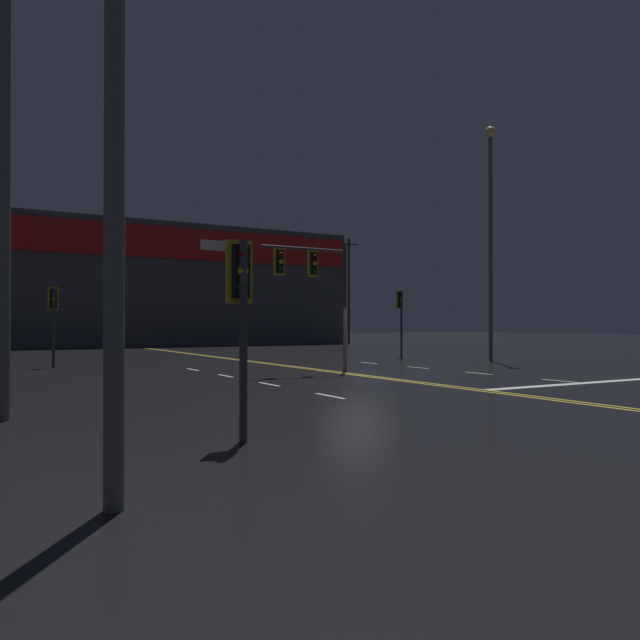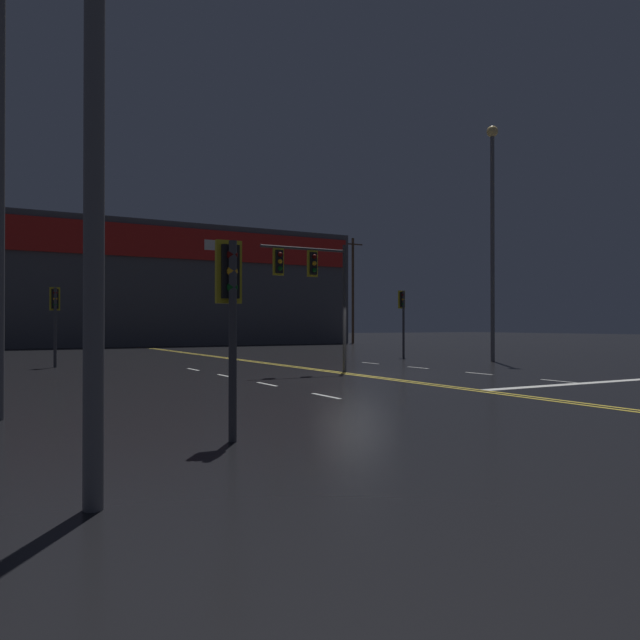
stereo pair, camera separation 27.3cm
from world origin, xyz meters
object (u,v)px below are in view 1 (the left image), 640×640
(traffic_signal_median, at_px, (311,274))
(traffic_signal_corner_southwest, at_px, (241,293))
(traffic_signal_corner_northwest, at_px, (53,308))
(streetlight_far_right, at_px, (6,38))
(streetlight_near_right, at_px, (491,216))
(traffic_signal_corner_northeast, at_px, (400,308))

(traffic_signal_median, bearing_deg, traffic_signal_corner_southwest, -123.72)
(traffic_signal_corner_southwest, distance_m, traffic_signal_corner_northwest, 19.51)
(traffic_signal_corner_southwest, height_order, streetlight_far_right, streetlight_far_right)
(streetlight_far_right, bearing_deg, traffic_signal_corner_northwest, 80.19)
(traffic_signal_corner_northwest, relative_size, streetlight_far_right, 0.29)
(traffic_signal_corner_northwest, height_order, streetlight_near_right, streetlight_near_right)
(streetlight_near_right, xyz_separation_m, streetlight_far_right, (-22.06, -9.40, -0.02))
(traffic_signal_median, xyz_separation_m, traffic_signal_corner_southwest, (-7.56, -11.33, -1.41))
(traffic_signal_corner_northwest, bearing_deg, traffic_signal_median, -45.70)
(traffic_signal_corner_northeast, height_order, traffic_signal_corner_northwest, traffic_signal_corner_northeast)
(traffic_signal_median, relative_size, traffic_signal_corner_southwest, 1.56)
(traffic_signal_median, height_order, traffic_signal_corner_northwest, traffic_signal_median)
(traffic_signal_corner_northeast, relative_size, traffic_signal_corner_southwest, 1.19)
(streetlight_near_right, bearing_deg, traffic_signal_corner_southwest, -144.54)
(traffic_signal_corner_southwest, distance_m, streetlight_near_right, 23.84)
(traffic_signal_median, height_order, streetlight_near_right, streetlight_near_right)
(traffic_signal_corner_southwest, xyz_separation_m, traffic_signal_corner_northwest, (-0.41, 19.50, 0.22))
(traffic_signal_corner_northeast, xyz_separation_m, traffic_signal_corner_northwest, (-17.75, 0.79, -0.22))
(streetlight_far_right, bearing_deg, traffic_signal_corner_northeast, 35.55)
(traffic_signal_corner_southwest, bearing_deg, traffic_signal_median, 56.28)
(traffic_signal_corner_northeast, height_order, streetlight_near_right, streetlight_near_right)
(traffic_signal_median, distance_m, traffic_signal_corner_northeast, 12.28)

